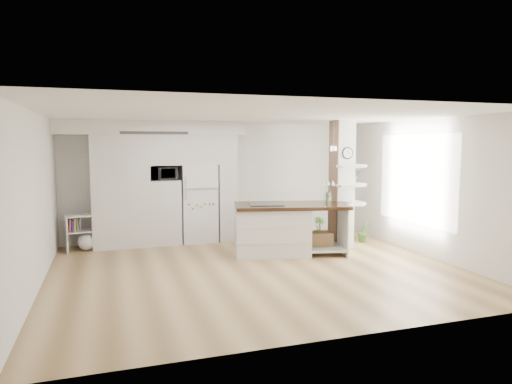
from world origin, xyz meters
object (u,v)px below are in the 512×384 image
Objects in this scene: refrigerator at (198,203)px; kitchen_island at (278,228)px; bookshelf at (84,235)px; floor_plant_a at (363,232)px.

refrigerator reaches higher than kitchen_island.
floor_plant_a is at bearing -19.90° from bookshelf.
kitchen_island is 2.28m from floor_plant_a.
kitchen_island is at bearing -31.43° from bookshelf.
refrigerator is 0.72× the size of kitchen_island.
bookshelf is at bearing 169.87° from floor_plant_a.
floor_plant_a is at bearing -19.45° from refrigerator.
floor_plant_a is (2.23, 0.42, -0.28)m from kitchen_island.
bookshelf is at bearing 171.20° from kitchen_island.
refrigerator is at bearing -5.60° from bookshelf.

